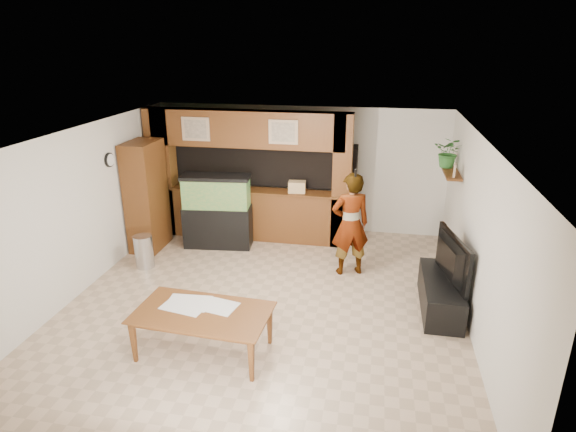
% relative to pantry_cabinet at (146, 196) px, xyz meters
% --- Properties ---
extents(floor, '(6.50, 6.50, 0.00)m').
position_rel_pantry_cabinet_xyz_m(floor, '(2.70, -1.66, -1.05)').
color(floor, tan).
rests_on(floor, ground).
extents(ceiling, '(6.50, 6.50, 0.00)m').
position_rel_pantry_cabinet_xyz_m(ceiling, '(2.70, -1.66, 1.55)').
color(ceiling, white).
rests_on(ceiling, wall_back).
extents(wall_back, '(6.00, 0.00, 6.00)m').
position_rel_pantry_cabinet_xyz_m(wall_back, '(2.70, 1.59, 0.25)').
color(wall_back, silver).
rests_on(wall_back, floor).
extents(wall_left, '(0.00, 6.50, 6.50)m').
position_rel_pantry_cabinet_xyz_m(wall_left, '(-0.30, -1.66, 0.25)').
color(wall_left, silver).
rests_on(wall_left, floor).
extents(wall_right, '(0.00, 6.50, 6.50)m').
position_rel_pantry_cabinet_xyz_m(wall_right, '(5.70, -1.66, 0.25)').
color(wall_right, silver).
rests_on(wall_right, floor).
extents(partition, '(4.20, 0.99, 2.60)m').
position_rel_pantry_cabinet_xyz_m(partition, '(1.75, 0.98, 0.27)').
color(partition, brown).
rests_on(partition, floor).
extents(wall_clock, '(0.05, 0.25, 0.25)m').
position_rel_pantry_cabinet_xyz_m(wall_clock, '(-0.27, -0.66, 0.85)').
color(wall_clock, black).
rests_on(wall_clock, wall_left).
extents(wall_shelf, '(0.25, 0.90, 0.04)m').
position_rel_pantry_cabinet_xyz_m(wall_shelf, '(5.55, 0.29, 0.65)').
color(wall_shelf, brown).
rests_on(wall_shelf, wall_right).
extents(pantry_cabinet, '(0.52, 0.86, 2.09)m').
position_rel_pantry_cabinet_xyz_m(pantry_cabinet, '(0.00, 0.00, 0.00)').
color(pantry_cabinet, brown).
rests_on(pantry_cabinet, floor).
extents(trash_can, '(0.33, 0.33, 0.60)m').
position_rel_pantry_cabinet_xyz_m(trash_can, '(0.29, -0.86, -0.75)').
color(trash_can, '#B2B2B7').
rests_on(trash_can, floor).
extents(aquarium, '(1.30, 0.49, 1.44)m').
position_rel_pantry_cabinet_xyz_m(aquarium, '(1.30, 0.29, -0.34)').
color(aquarium, black).
rests_on(aquarium, floor).
extents(tv_stand, '(0.54, 1.48, 0.49)m').
position_rel_pantry_cabinet_xyz_m(tv_stand, '(5.35, -1.37, -0.80)').
color(tv_stand, black).
rests_on(tv_stand, floor).
extents(television, '(0.43, 1.22, 0.70)m').
position_rel_pantry_cabinet_xyz_m(television, '(5.35, -1.37, -0.20)').
color(television, black).
rests_on(television, tv_stand).
extents(photo_frame, '(0.06, 0.16, 0.21)m').
position_rel_pantry_cabinet_xyz_m(photo_frame, '(5.55, -0.01, 0.78)').
color(photo_frame, tan).
rests_on(photo_frame, wall_shelf).
extents(potted_plant, '(0.62, 0.59, 0.54)m').
position_rel_pantry_cabinet_xyz_m(potted_plant, '(5.52, 0.61, 0.95)').
color(potted_plant, '#2C6829').
rests_on(potted_plant, wall_shelf).
extents(person, '(0.77, 0.64, 1.81)m').
position_rel_pantry_cabinet_xyz_m(person, '(3.90, -0.41, -0.14)').
color(person, tan).
rests_on(person, floor).
extents(microphone, '(0.03, 0.10, 0.15)m').
position_rel_pantry_cabinet_xyz_m(microphone, '(3.95, -0.57, 0.81)').
color(microphone, black).
rests_on(microphone, person).
extents(dining_table, '(1.78, 1.06, 0.61)m').
position_rel_pantry_cabinet_xyz_m(dining_table, '(2.21, -3.09, -0.74)').
color(dining_table, brown).
rests_on(dining_table, floor).
extents(newspaper_a, '(0.59, 0.44, 0.01)m').
position_rel_pantry_cabinet_xyz_m(newspaper_a, '(1.95, -2.88, -0.44)').
color(newspaper_a, silver).
rests_on(newspaper_a, dining_table).
extents(newspaper_b, '(0.64, 0.51, 0.01)m').
position_rel_pantry_cabinet_xyz_m(newspaper_b, '(1.94, -2.94, -0.44)').
color(newspaper_b, silver).
rests_on(newspaper_b, dining_table).
extents(newspaper_c, '(0.56, 0.46, 0.01)m').
position_rel_pantry_cabinet_xyz_m(newspaper_c, '(2.36, -2.89, -0.44)').
color(newspaper_c, silver).
rests_on(newspaper_c, dining_table).
extents(counter_box, '(0.35, 0.25, 0.22)m').
position_rel_pantry_cabinet_xyz_m(counter_box, '(2.78, 0.79, 0.10)').
color(counter_box, tan).
rests_on(counter_box, partition).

